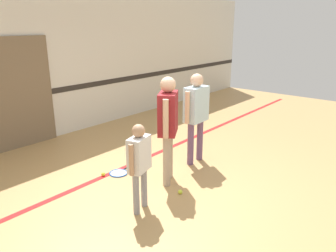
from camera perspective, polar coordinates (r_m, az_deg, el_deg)
name	(u,v)px	position (r m, az deg, el deg)	size (l,w,h in m)	color
ground_plane	(163,188)	(5.13, -0.88, -10.67)	(16.00, 16.00, 0.00)	tan
wall_back	(36,66)	(7.29, -22.05, 9.73)	(16.00, 0.07, 3.20)	silver
floor_stripe	(119,170)	(5.77, -8.49, -7.51)	(14.40, 0.10, 0.01)	red
person_instructor	(168,119)	(4.96, 0.00, 1.26)	(0.55, 0.47, 1.68)	tan
person_student_left	(139,158)	(4.26, -5.03, -5.66)	(0.44, 0.27, 1.21)	gray
person_student_right	(196,109)	(5.72, 4.92, 2.99)	(0.61, 0.26, 1.61)	#6B4C70
racket_spare_on_floor	(119,173)	(5.64, -8.52, -8.04)	(0.54, 0.38, 0.03)	blue
tennis_ball_near_instructor	(180,192)	(4.95, 2.15, -11.39)	(0.07, 0.07, 0.07)	#CCE038
tennis_ball_by_spare_racket	(103,174)	(5.57, -11.21, -8.23)	(0.07, 0.07, 0.07)	#CCE038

